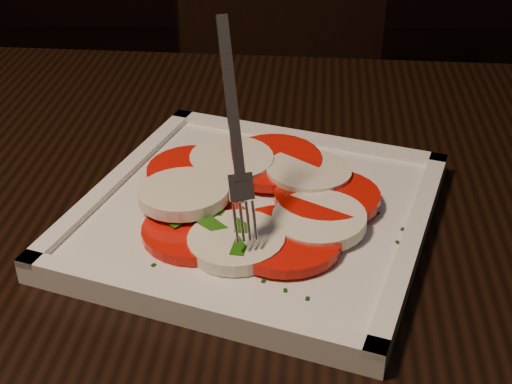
% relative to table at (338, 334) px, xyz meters
% --- Properties ---
extents(table, '(1.26, 0.89, 0.75)m').
position_rel_table_xyz_m(table, '(0.00, 0.00, 0.00)').
color(table, black).
rests_on(table, ground).
extents(chair, '(0.51, 0.51, 0.93)m').
position_rel_table_xyz_m(chair, '(-0.01, 0.82, -0.12)').
color(chair, black).
rests_on(chair, ground).
extents(plate, '(0.35, 0.35, 0.01)m').
position_rel_table_xyz_m(plate, '(-0.07, 0.03, 0.11)').
color(plate, silver).
rests_on(plate, table).
extents(caprese_salad, '(0.21, 0.23, 0.03)m').
position_rel_table_xyz_m(caprese_salad, '(-0.07, 0.03, 0.12)').
color(caprese_salad, red).
rests_on(caprese_salad, plate).
extents(fork, '(0.05, 0.08, 0.14)m').
position_rel_table_xyz_m(fork, '(-0.09, -0.01, 0.21)').
color(fork, white).
rests_on(fork, caprese_salad).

